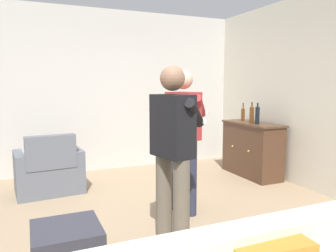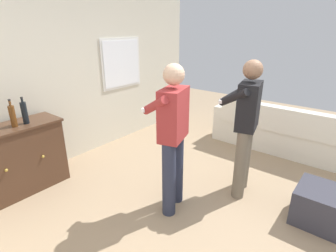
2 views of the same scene
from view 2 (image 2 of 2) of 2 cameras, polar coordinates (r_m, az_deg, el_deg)
The scene contains 9 objects.
ground at distance 3.26m, azimuth 12.43°, elevation -17.92°, with size 10.40×10.40×0.00m, color #9E8466.
wall_back_with_window at distance 4.42m, azimuth -18.91°, elevation 11.76°, with size 5.20×0.15×2.80m.
couch at distance 4.79m, azimuth 24.63°, elevation -1.92°, with size 0.57×2.56×0.82m.
sideboard_cabinet at distance 3.83m, azimuth -29.96°, elevation -6.28°, with size 1.12×0.49×0.89m.
bottle_wine_green at distance 3.65m, azimuth -28.77°, elevation 2.59°, with size 0.07×0.07×0.34m.
bottle_spirits_clear at distance 3.60m, azimuth -30.73°, elevation 1.93°, with size 0.07×0.07×0.34m.
ottoman at distance 3.40m, azimuth 30.49°, elevation -14.78°, with size 0.53×0.53×0.39m, color #33333D.
person_standing_left at distance 2.82m, azimuth 0.95°, elevation -1.63°, with size 0.53×0.52×1.68m.
person_standing_right at distance 3.24m, azimuth 16.57°, elevation 0.56°, with size 0.54×0.51×1.68m.
Camera 2 is at (-2.35, -1.02, 2.01)m, focal length 28.00 mm.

